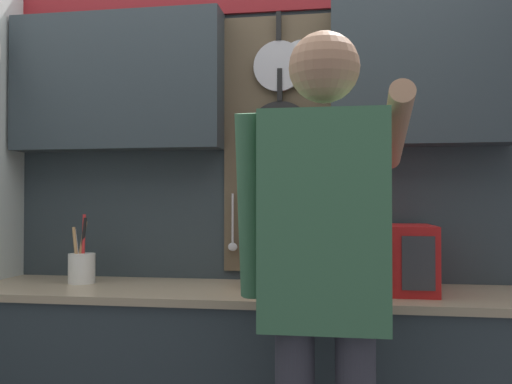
{
  "coord_description": "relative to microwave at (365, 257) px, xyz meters",
  "views": [
    {
      "loc": [
        0.44,
        -2.27,
        1.24
      ],
      "look_at": [
        0.04,
        0.18,
        1.29
      ],
      "focal_mm": 40.0,
      "sensor_mm": 36.0,
      "label": 1
    }
  ],
  "objects": [
    {
      "name": "person",
      "position": [
        -0.13,
        -0.58,
        0.03
      ],
      "size": [
        0.54,
        0.67,
        1.76
      ],
      "color": "#383842",
      "rests_on": "ground_plane"
    },
    {
      "name": "back_wall_unit",
      "position": [
        -0.51,
        0.22,
        0.41
      ],
      "size": [
        2.81,
        0.2,
        2.3
      ],
      "color": "#2D383D",
      "rests_on": "ground_plane"
    },
    {
      "name": "microwave",
      "position": [
        0.0,
        0.0,
        0.0
      ],
      "size": [
        0.53,
        0.39,
        0.26
      ],
      "color": "red",
      "rests_on": "base_cabinet_counter"
    },
    {
      "name": "knife_block",
      "position": [
        -0.4,
        0.0,
        -0.03
      ],
      "size": [
        0.12,
        0.16,
        0.27
      ],
      "color": "brown",
      "rests_on": "base_cabinet_counter"
    },
    {
      "name": "utensil_crock",
      "position": [
        -1.2,
        0.0,
        -0.06
      ],
      "size": [
        0.11,
        0.11,
        0.3
      ],
      "color": "white",
      "rests_on": "base_cabinet_counter"
    }
  ]
}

